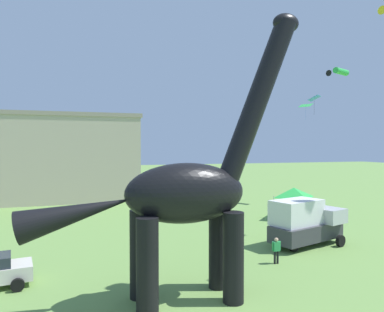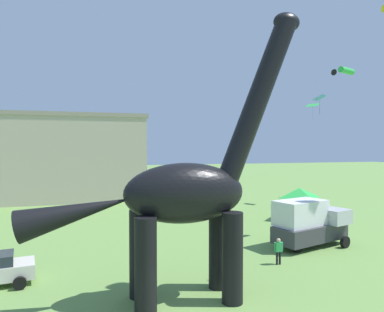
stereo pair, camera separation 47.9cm
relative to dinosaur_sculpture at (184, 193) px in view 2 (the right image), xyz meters
name	(u,v)px [view 2 (the right image)]	position (x,y,z in m)	size (l,w,h in m)	color
dinosaur_sculpture	(184,193)	(0.00, 0.00, 0.00)	(12.72, 2.69, 13.29)	black
parked_box_truck	(309,222)	(10.54, 5.93, -3.16)	(5.97, 3.64, 3.20)	#38383D
person_near_flyer	(278,249)	(6.56, 3.11, -3.88)	(0.58, 0.25, 1.54)	black
festival_canopy_tent	(299,193)	(14.98, 13.90, -2.26)	(3.15, 3.15, 3.00)	#B2B2B7
kite_near_high	(344,71)	(14.52, 7.46, 7.75)	(1.68, 1.64, 0.48)	green
kite_drifting	(320,98)	(14.48, 10.31, 6.11)	(1.49, 1.44, 1.62)	#287AE5
kite_apex	(313,105)	(21.54, 21.36, 6.94)	(1.64, 1.79, 1.90)	green
background_building_block	(54,157)	(-8.15, 34.59, 0.69)	(23.10, 10.72, 10.98)	#B7A893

